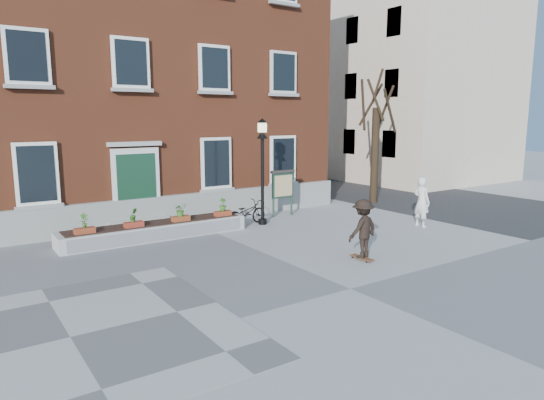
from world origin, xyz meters
TOP-DOWN VIEW (x-y plane):
  - ground at (0.00, 0.00)m, footprint 100.00×100.00m
  - checker_patch at (-6.00, 1.00)m, footprint 6.00×6.00m
  - bicycle at (1.55, 7.24)m, footprint 1.81×0.83m
  - parked_car at (10.81, 17.05)m, footprint 1.66×4.71m
  - bystander at (6.70, 3.40)m, footprint 0.47×0.69m
  - brick_building at (-2.00, 13.98)m, footprint 18.40×10.85m
  - planter_assembly at (-1.99, 7.18)m, footprint 6.20×1.12m
  - bare_tree at (9.01, 8.01)m, footprint 1.83×1.83m
  - side_street at (17.99, 19.78)m, footprint 15.20×36.00m
  - lamp_post at (2.11, 7.00)m, footprint 0.40×0.40m
  - notice_board at (3.62, 7.82)m, footprint 1.10×0.16m
  - skateboarder at (1.90, 1.55)m, footprint 1.14×0.78m

SIDE VIEW (x-z plane):
  - ground at x=0.00m, z-range 0.00..0.00m
  - checker_patch at x=-6.00m, z-range 0.00..0.01m
  - planter_assembly at x=-1.99m, z-range -0.27..0.88m
  - bicycle at x=1.55m, z-range 0.00..0.92m
  - parked_car at x=10.81m, z-range 0.00..1.55m
  - skateboarder at x=1.90m, z-range 0.03..1.76m
  - bystander at x=6.70m, z-range 0.00..1.84m
  - notice_board at x=3.62m, z-range 0.33..2.20m
  - lamp_post at x=2.11m, z-range 0.57..4.50m
  - bare_tree at x=9.01m, z-range -0.29..5.87m
  - brick_building at x=-2.00m, z-range 0.00..12.60m
  - side_street at x=17.99m, z-range -0.23..14.27m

